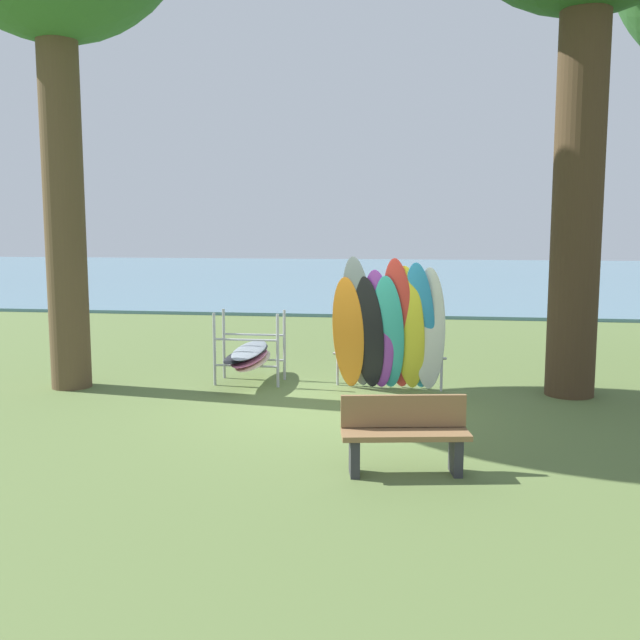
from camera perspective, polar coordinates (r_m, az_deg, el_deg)
ground_plane at (r=11.06m, az=1.06°, el=-6.84°), size 80.00×80.00×0.00m
lake_water at (r=39.49m, az=6.15°, el=3.48°), size 80.00×36.00×0.10m
leaning_board_pile at (r=11.91m, az=5.40°, el=-0.76°), size 1.92×0.94×2.25m
board_storage_rack at (r=12.72m, az=-5.50°, el=-2.70°), size 1.15×2.13×1.25m
park_bench at (r=8.17m, az=6.64°, el=-8.75°), size 1.45×0.64×0.85m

